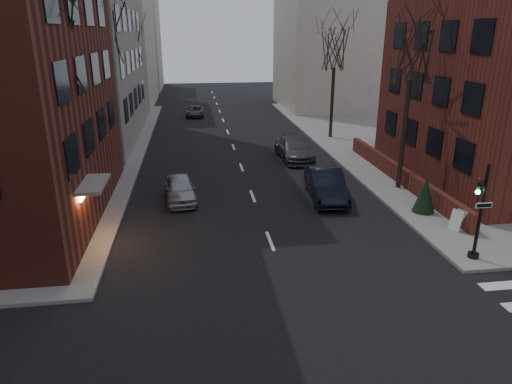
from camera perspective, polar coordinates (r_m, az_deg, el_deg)
The scene contains 18 objects.
low_wall_right at distance 29.59m, azimuth 17.49°, elevation 2.18°, with size 0.35×16.00×1.00m, color #5D241B.
building_distant_la at distance 62.59m, azimuth -19.85°, elevation 18.39°, with size 14.00×16.00×18.00m, color beige.
building_distant_ra at distance 59.35m, azimuth 10.46°, elevation 18.20°, with size 14.00×14.00×16.00m, color beige.
building_distant_lb at distance 79.11m, azimuth -15.78°, elevation 17.32°, with size 10.00×12.00×14.00m, color beige.
traffic_signal at distance 20.35m, azimuth 26.04°, elevation -2.96°, with size 0.76×0.44×4.00m.
tree_left_a at distance 21.22m, azimuth -24.22°, elevation 16.47°, with size 4.18×4.18×10.26m.
tree_left_b at distance 32.95m, azimuth -18.68°, elevation 18.38°, with size 4.40×4.40×10.80m.
tree_left_c at distance 46.82m, azimuth -15.54°, elevation 17.62°, with size 3.96×3.96×9.72m.
tree_right_a at distance 27.29m, azimuth 19.01°, elevation 16.46°, with size 3.96×3.96×9.72m.
tree_right_b at distance 40.34m, azimuth 9.84°, elevation 17.20°, with size 3.74×3.74×9.18m.
streetlamp_near at distance 29.29m, azimuth -17.85°, elevation 9.21°, with size 0.36×0.36×6.28m.
streetlamp_far at distance 48.96m, azimuth -14.13°, elevation 13.32°, with size 0.36×0.36×6.28m.
parked_sedan at distance 25.95m, azimuth 8.72°, elevation 0.93°, with size 1.77×5.09×1.68m, color black.
car_lane_silver at distance 25.72m, azimuth -9.47°, elevation 0.38°, with size 1.63×4.04×1.38m, color #97989C.
car_lane_gray at distance 33.91m, azimuth 4.76°, elevation 5.38°, with size 2.17×5.34×1.55m, color #424247.
car_lane_far at distance 52.03m, azimuth -7.65°, elevation 9.96°, with size 1.86×4.03×1.12m, color #3A3A3F.
sandwich_board at distance 23.38m, azimuth 24.12°, elevation -3.21°, with size 0.44×0.62×1.00m, color white.
evergreen_shrub at distance 24.87m, azimuth 20.37°, elevation -0.33°, with size 1.12×1.12×1.86m, color black.
Camera 1 is at (-3.23, -6.47, 8.97)m, focal length 32.00 mm.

